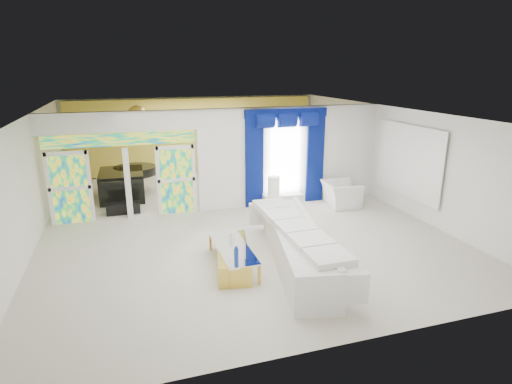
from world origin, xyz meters
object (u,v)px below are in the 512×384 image
object	(u,v)px
console_table	(283,201)
coffee_table	(233,257)
grand_piano	(122,185)
white_sofa	(297,247)
armchair	(341,194)

from	to	relation	value
console_table	coffee_table	bearing A→B (deg)	-125.69
grand_piano	console_table	bearing A→B (deg)	-26.52
white_sofa	console_table	distance (m)	3.91
white_sofa	grand_piano	distance (m)	7.14
white_sofa	armchair	distance (m)	4.39
white_sofa	console_table	bearing A→B (deg)	84.84
armchair	grand_piano	size ratio (longest dim) A/B	0.64
console_table	grand_piano	xyz separation A→B (m)	(-4.68, 2.45, 0.25)
grand_piano	coffee_table	bearing A→B (deg)	-68.36
white_sofa	coffee_table	world-z (taller)	white_sofa
console_table	armchair	world-z (taller)	armchair
armchair	grand_piano	world-z (taller)	grand_piano
white_sofa	coffee_table	size ratio (longest dim) A/B	2.14
coffee_table	armchair	distance (m)	5.19
console_table	white_sofa	bearing A→B (deg)	-106.70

